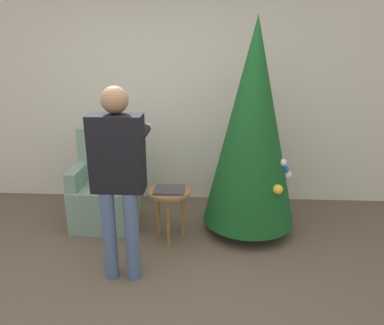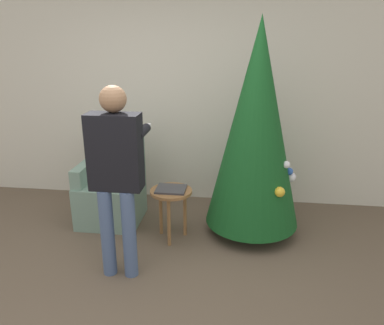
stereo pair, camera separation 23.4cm
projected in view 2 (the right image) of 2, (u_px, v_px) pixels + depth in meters
name	position (u px, v px, depth m)	size (l,w,h in m)	color
ground_plane	(126.00, 310.00, 2.91)	(14.00, 14.00, 0.00)	brown
wall_back	(173.00, 93.00, 4.56)	(8.00, 0.06, 2.70)	beige
christmas_tree	(256.00, 126.00, 3.70)	(0.97, 0.97, 2.21)	brown
armchair	(112.00, 189.00, 4.24)	(0.67, 0.64, 1.05)	gray
person_standing	(116.00, 167.00, 3.09)	(0.45, 0.57, 1.66)	#475B84
side_stool	(171.00, 198.00, 3.80)	(0.43, 0.43, 0.54)	olive
laptop	(171.00, 189.00, 3.77)	(0.30, 0.25, 0.02)	#38383D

